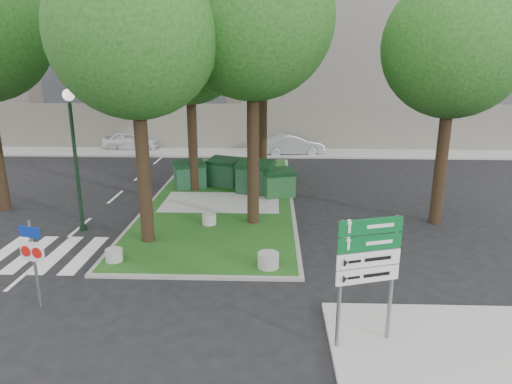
{
  "coord_description": "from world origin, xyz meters",
  "views": [
    {
      "loc": [
        2.7,
        -11.87,
        5.98
      ],
      "look_at": [
        2.2,
        2.06,
        2.0
      ],
      "focal_mm": 32.0,
      "sensor_mm": 36.0,
      "label": 1
    }
  ],
  "objects_px": {
    "car_white": "(131,141)",
    "car_silver": "(293,145)",
    "tree_median_near_left": "(136,16)",
    "dumpster_a": "(190,175)",
    "tree_median_mid": "(191,38)",
    "dumpster_b": "(224,172)",
    "bollard_right": "(268,260)",
    "bollard_left": "(114,255)",
    "traffic_sign_pole": "(33,253)",
    "tree_median_near_right": "(255,0)",
    "dumpster_c": "(256,177)",
    "litter_bin": "(282,177)",
    "dumpster_d": "(279,183)",
    "tree_median_far": "(265,12)",
    "bollard_mid": "(209,219)",
    "tree_street_right": "(458,32)",
    "street_lamp": "(74,144)",
    "directional_sign": "(368,262)"
  },
  "relations": [
    {
      "from": "car_white",
      "to": "car_silver",
      "type": "bearing_deg",
      "value": -93.4
    },
    {
      "from": "tree_median_near_left",
      "to": "dumpster_a",
      "type": "bearing_deg",
      "value": 88.72
    },
    {
      "from": "tree_median_mid",
      "to": "car_white",
      "type": "relative_size",
      "value": 2.57
    },
    {
      "from": "dumpster_b",
      "to": "bollard_right",
      "type": "bearing_deg",
      "value": -55.33
    },
    {
      "from": "bollard_left",
      "to": "car_white",
      "type": "height_order",
      "value": "car_white"
    },
    {
      "from": "traffic_sign_pole",
      "to": "car_white",
      "type": "xyz_separation_m",
      "value": [
        -4.07,
        21.26,
        -0.83
      ]
    },
    {
      "from": "tree_median_near_right",
      "to": "traffic_sign_pole",
      "type": "distance_m",
      "value": 10.46
    },
    {
      "from": "dumpster_c",
      "to": "litter_bin",
      "type": "xyz_separation_m",
      "value": [
        1.26,
        1.73,
        -0.42
      ]
    },
    {
      "from": "tree_median_near_right",
      "to": "dumpster_d",
      "type": "bearing_deg",
      "value": 75.24
    },
    {
      "from": "litter_bin",
      "to": "car_silver",
      "type": "height_order",
      "value": "car_silver"
    },
    {
      "from": "dumpster_a",
      "to": "tree_median_mid",
      "type": "bearing_deg",
      "value": -58.08
    },
    {
      "from": "tree_median_far",
      "to": "bollard_mid",
      "type": "bearing_deg",
      "value": -103.74
    },
    {
      "from": "dumpster_c",
      "to": "tree_median_mid",
      "type": "bearing_deg",
      "value": -173.06
    },
    {
      "from": "dumpster_d",
      "to": "litter_bin",
      "type": "relative_size",
      "value": 2.56
    },
    {
      "from": "tree_street_right",
      "to": "bollard_left",
      "type": "xyz_separation_m",
      "value": [
        -11.19,
        -4.24,
        -6.68
      ]
    },
    {
      "from": "car_white",
      "to": "bollard_mid",
      "type": "bearing_deg",
      "value": -150.65
    },
    {
      "from": "tree_median_near_left",
      "to": "bollard_mid",
      "type": "distance_m",
      "value": 7.41
    },
    {
      "from": "dumpster_b",
      "to": "car_white",
      "type": "distance_m",
      "value": 12.26
    },
    {
      "from": "bollard_mid",
      "to": "tree_street_right",
      "type": "bearing_deg",
      "value": 5.7
    },
    {
      "from": "tree_median_far",
      "to": "bollard_right",
      "type": "relative_size",
      "value": 18.9
    },
    {
      "from": "dumpster_c",
      "to": "bollard_left",
      "type": "bearing_deg",
      "value": -100.76
    },
    {
      "from": "bollard_left",
      "to": "litter_bin",
      "type": "height_order",
      "value": "litter_bin"
    },
    {
      "from": "bollard_mid",
      "to": "car_white",
      "type": "xyz_separation_m",
      "value": [
        -7.56,
        15.31,
        0.36
      ]
    },
    {
      "from": "tree_median_near_right",
      "to": "tree_median_mid",
      "type": "relative_size",
      "value": 1.15
    },
    {
      "from": "bollard_mid",
      "to": "litter_bin",
      "type": "bearing_deg",
      "value": 65.08
    },
    {
      "from": "tree_median_mid",
      "to": "bollard_left",
      "type": "distance_m",
      "value": 10.67
    },
    {
      "from": "tree_median_mid",
      "to": "tree_street_right",
      "type": "distance_m",
      "value": 10.77
    },
    {
      "from": "litter_bin",
      "to": "tree_median_near_right",
      "type": "bearing_deg",
      "value": -100.97
    },
    {
      "from": "tree_median_mid",
      "to": "litter_bin",
      "type": "xyz_separation_m",
      "value": [
        4.11,
        1.23,
        -6.55
      ]
    },
    {
      "from": "bollard_left",
      "to": "traffic_sign_pole",
      "type": "bearing_deg",
      "value": -111.57
    },
    {
      "from": "dumpster_a",
      "to": "car_silver",
      "type": "relative_size",
      "value": 0.42
    },
    {
      "from": "tree_street_right",
      "to": "street_lamp",
      "type": "relative_size",
      "value": 1.97
    },
    {
      "from": "bollard_left",
      "to": "bollard_right",
      "type": "bearing_deg",
      "value": -3.51
    },
    {
      "from": "dumpster_d",
      "to": "directional_sign",
      "type": "xyz_separation_m",
      "value": [
        1.7,
        -11.14,
        1.27
      ]
    },
    {
      "from": "dumpster_b",
      "to": "car_white",
      "type": "height_order",
      "value": "dumpster_b"
    },
    {
      "from": "dumpster_a",
      "to": "bollard_right",
      "type": "xyz_separation_m",
      "value": [
        3.88,
        -8.77,
        -0.42
      ]
    },
    {
      "from": "bollard_right",
      "to": "directional_sign",
      "type": "distance_m",
      "value": 4.53
    },
    {
      "from": "dumpster_b",
      "to": "dumpster_d",
      "type": "distance_m",
      "value": 3.22
    },
    {
      "from": "dumpster_b",
      "to": "directional_sign",
      "type": "distance_m",
      "value": 13.72
    },
    {
      "from": "tree_median_far",
      "to": "dumpster_a",
      "type": "bearing_deg",
      "value": -142.21
    },
    {
      "from": "tree_median_near_right",
      "to": "litter_bin",
      "type": "xyz_separation_m",
      "value": [
        1.11,
        5.73,
        -7.55
      ]
    },
    {
      "from": "street_lamp",
      "to": "directional_sign",
      "type": "relative_size",
      "value": 1.8
    },
    {
      "from": "directional_sign",
      "to": "tree_median_near_right",
      "type": "bearing_deg",
      "value": 91.91
    },
    {
      "from": "bollard_left",
      "to": "directional_sign",
      "type": "bearing_deg",
      "value": -30.15
    },
    {
      "from": "dumpster_a",
      "to": "litter_bin",
      "type": "xyz_separation_m",
      "value": [
        4.46,
        0.99,
        -0.33
      ]
    },
    {
      "from": "directional_sign",
      "to": "traffic_sign_pole",
      "type": "bearing_deg",
      "value": 153.27
    },
    {
      "from": "tree_median_mid",
      "to": "directional_sign",
      "type": "xyz_separation_m",
      "value": [
        5.61,
        -12.19,
        -4.97
      ]
    },
    {
      "from": "dumpster_d",
      "to": "bollard_right",
      "type": "height_order",
      "value": "dumpster_d"
    },
    {
      "from": "tree_median_mid",
      "to": "street_lamp",
      "type": "bearing_deg",
      "value": -122.08
    },
    {
      "from": "tree_median_near_left",
      "to": "tree_median_far",
      "type": "height_order",
      "value": "tree_median_far"
    }
  ]
}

